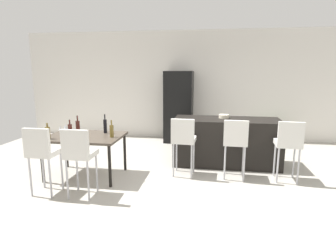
{
  "coord_description": "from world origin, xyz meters",
  "views": [
    {
      "loc": [
        0.23,
        -4.89,
        1.86
      ],
      "look_at": [
        -0.55,
        0.16,
        0.85
      ],
      "focal_mm": 30.16,
      "sensor_mm": 36.0,
      "label": 1
    }
  ],
  "objects": [
    {
      "name": "back_wall",
      "position": [
        0.0,
        2.86,
        1.45
      ],
      "size": [
        10.0,
        0.12,
        2.9
      ],
      "primitive_type": "cube",
      "color": "silver",
      "rests_on": "ground_plane"
    },
    {
      "name": "potted_plant",
      "position": [
        1.85,
        2.41,
        0.31
      ],
      "size": [
        0.35,
        0.35,
        0.55
      ],
      "color": "#996B4C",
      "rests_on": "ground_plane"
    },
    {
      "name": "dining_table",
      "position": [
        -1.94,
        -0.38,
        0.67
      ],
      "size": [
        1.3,
        0.92,
        0.74
      ],
      "color": "#4C4238",
      "rests_on": "ground_plane"
    },
    {
      "name": "dining_chair_far",
      "position": [
        -1.65,
        -1.2,
        0.7
      ],
      "size": [
        0.41,
        0.41,
        1.05
      ],
      "color": "silver",
      "rests_on": "ground_plane"
    },
    {
      "name": "ground_plane",
      "position": [
        0.0,
        0.0,
        0.0
      ],
      "size": [
        10.0,
        10.0,
        0.0
      ],
      "primitive_type": "plane",
      "color": "#ADA89E"
    },
    {
      "name": "wine_glass_middle",
      "position": [
        -2.36,
        -0.25,
        0.86
      ],
      "size": [
        0.07,
        0.07,
        0.17
      ],
      "color": "silver",
      "rests_on": "dining_table"
    },
    {
      "name": "dining_chair_near",
      "position": [
        -2.24,
        -1.2,
        0.7
      ],
      "size": [
        0.4,
        0.4,
        1.05
      ],
      "color": "silver",
      "rests_on": "ground_plane"
    },
    {
      "name": "wine_bottle_corner",
      "position": [
        -1.43,
        -0.41,
        0.85
      ],
      "size": [
        0.07,
        0.07,
        0.3
      ],
      "color": "brown",
      "rests_on": "dining_table"
    },
    {
      "name": "bar_chair_middle",
      "position": [
        0.65,
        -0.1,
        0.7
      ],
      "size": [
        0.42,
        0.42,
        1.05
      ],
      "color": "silver",
      "rests_on": "ground_plane"
    },
    {
      "name": "bar_chair_right",
      "position": [
        1.51,
        -0.1,
        0.7
      ],
      "size": [
        0.42,
        0.42,
        1.05
      ],
      "color": "silver",
      "rests_on": "ground_plane"
    },
    {
      "name": "wine_bottle_far",
      "position": [
        -2.44,
        -0.69,
        0.85
      ],
      "size": [
        0.08,
        0.08,
        0.27
      ],
      "color": "brown",
      "rests_on": "dining_table"
    },
    {
      "name": "wine_bottle_left",
      "position": [
        -2.17,
        -0.15,
        0.86
      ],
      "size": [
        0.07,
        0.07,
        0.31
      ],
      "color": "#471E19",
      "rests_on": "dining_table"
    },
    {
      "name": "refrigerator",
      "position": [
        -0.62,
        2.42,
        0.92
      ],
      "size": [
        0.72,
        0.68,
        1.84
      ],
      "primitive_type": "cube",
      "color": "black",
      "rests_on": "ground_plane"
    },
    {
      "name": "wine_glass_near",
      "position": [
        -2.38,
        -0.39,
        0.86
      ],
      "size": [
        0.07,
        0.07,
        0.17
      ],
      "color": "silver",
      "rests_on": "dining_table"
    },
    {
      "name": "fruit_bowl",
      "position": [
        0.48,
        0.79,
        0.96
      ],
      "size": [
        0.2,
        0.2,
        0.07
      ],
      "primitive_type": "cylinder",
      "color": "beige",
      "rests_on": "kitchen_island"
    },
    {
      "name": "kitchen_island",
      "position": [
        0.54,
        0.69,
        0.46
      ],
      "size": [
        2.06,
        0.8,
        0.92
      ],
      "primitive_type": "cube",
      "color": "black",
      "rests_on": "ground_plane"
    },
    {
      "name": "wine_bottle_right",
      "position": [
        -2.14,
        -0.51,
        0.86
      ],
      "size": [
        0.07,
        0.07,
        0.3
      ],
      "color": "#471E19",
      "rests_on": "dining_table"
    },
    {
      "name": "bar_chair_left",
      "position": [
        -0.24,
        -0.1,
        0.7
      ],
      "size": [
        0.42,
        0.42,
        1.05
      ],
      "color": "silver",
      "rests_on": "ground_plane"
    },
    {
      "name": "wine_bottle_end",
      "position": [
        -1.67,
        -0.11,
        0.87
      ],
      "size": [
        0.06,
        0.06,
        0.35
      ],
      "color": "black",
      "rests_on": "dining_table"
    }
  ]
}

